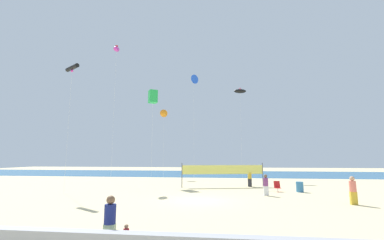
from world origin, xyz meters
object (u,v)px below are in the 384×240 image
at_px(kite_orange_delta, 164,113).
at_px(kite_black_inflatable, 240,91).
at_px(beachgoer_plum_shirt, 266,184).
at_px(toddler_figure, 126,236).
at_px(beachgoer_coral_shirt, 353,189).
at_px(kite_black_tube, 72,68).
at_px(beachgoer_mustard_shirt, 250,177).
at_px(volleyball_net, 223,171).
at_px(trash_barrel, 300,187).
at_px(beach_handbag, 266,190).
at_px(kite_green_box, 153,97).
at_px(kite_magenta_inflatable, 116,49).
at_px(mother_figure, 110,220).
at_px(folding_beach_chair, 277,186).
at_px(kite_blue_delta, 194,80).

height_order(kite_orange_delta, kite_black_inflatable, kite_black_inflatable).
bearing_deg(beachgoer_plum_shirt, toddler_figure, 76.54).
bearing_deg(beachgoer_coral_shirt, kite_black_tube, 13.18).
bearing_deg(kite_black_inflatable, beachgoer_mustard_shirt, -88.97).
xyz_separation_m(beachgoer_coral_shirt, volleyball_net, (-8.28, 8.87, 0.69)).
relative_size(beachgoer_mustard_shirt, trash_barrel, 1.98).
xyz_separation_m(beach_handbag, kite_green_box, (-11.96, 5.51, 10.01)).
height_order(beachgoer_plum_shirt, volleyball_net, volleyball_net).
bearing_deg(volleyball_net, kite_magenta_inflatable, 171.56).
height_order(beachgoer_mustard_shirt, volleyball_net, volleyball_net).
relative_size(mother_figure, folding_beach_chair, 1.90).
xyz_separation_m(kite_magenta_inflatable, kite_black_tube, (-0.56, -7.89, -5.17)).
height_order(kite_blue_delta, kite_black_inflatable, kite_blue_delta).
bearing_deg(kite_orange_delta, folding_beach_chair, -45.89).
relative_size(kite_blue_delta, kite_green_box, 1.33).
bearing_deg(trash_barrel, kite_green_box, 159.68).
height_order(beachgoer_plum_shirt, beach_handbag, beachgoer_plum_shirt).
xyz_separation_m(trash_barrel, volleyball_net, (-6.60, 3.00, 1.20)).
distance_m(beachgoer_mustard_shirt, kite_blue_delta, 16.36).
distance_m(kite_blue_delta, kite_black_inflatable, 6.90).
xyz_separation_m(mother_figure, kite_green_box, (-4.60, 20.84, 9.26)).
relative_size(toddler_figure, kite_black_tube, 0.07).
bearing_deg(beach_handbag, volleyball_net, 141.10).
bearing_deg(kite_blue_delta, beachgoer_plum_shirt, -61.97).
relative_size(folding_beach_chair, kite_magenta_inflatable, 0.05).
relative_size(trash_barrel, kite_black_tube, 0.08).
distance_m(beach_handbag, kite_black_tube, 20.44).
height_order(folding_beach_chair, kite_orange_delta, kite_orange_delta).
height_order(beachgoer_plum_shirt, kite_green_box, kite_green_box).
bearing_deg(beach_handbag, mother_figure, -115.63).
bearing_deg(beachgoer_plum_shirt, kite_blue_delta, -49.32).
xyz_separation_m(beachgoer_plum_shirt, beach_handbag, (0.37, 2.50, -0.73)).
bearing_deg(folding_beach_chair, beach_handbag, 152.89).
bearing_deg(kite_black_tube, beachgoer_mustard_shirt, 22.86).
relative_size(beachgoer_mustard_shirt, kite_magenta_inflatable, 0.10).
relative_size(beachgoer_plum_shirt, kite_orange_delta, 0.16).
bearing_deg(trash_barrel, folding_beach_chair, 176.10).
bearing_deg(beachgoer_coral_shirt, mother_figure, 59.39).
bearing_deg(mother_figure, kite_blue_delta, 113.28).
relative_size(kite_blue_delta, kite_black_inflatable, 1.13).
distance_m(folding_beach_chair, kite_blue_delta, 19.46).
height_order(beachgoer_plum_shirt, kite_blue_delta, kite_blue_delta).
xyz_separation_m(kite_orange_delta, kite_black_tube, (-4.44, -17.18, 1.32)).
bearing_deg(kite_black_inflatable, beachgoer_coral_shirt, -73.14).
height_order(kite_black_inflatable, kite_black_tube, kite_black_inflatable).
relative_size(toddler_figure, kite_green_box, 0.07).
xyz_separation_m(toddler_figure, folding_beach_chair, (7.71, 15.62, 0.03)).
bearing_deg(kite_black_inflatable, beachgoer_plum_shirt, -86.92).
xyz_separation_m(toddler_figure, kite_blue_delta, (-0.99, 26.75, 13.43)).
bearing_deg(folding_beach_chair, kite_black_tube, 153.75).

